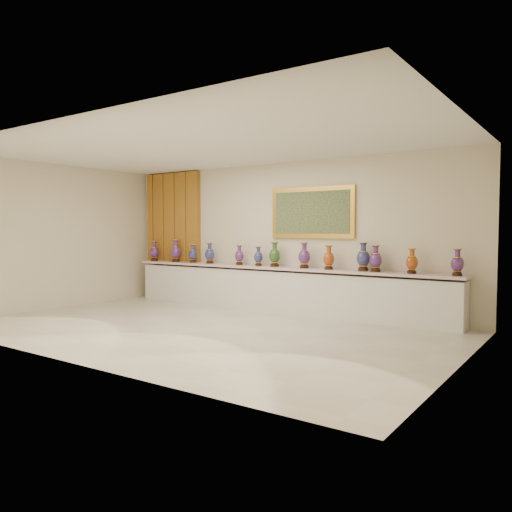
{
  "coord_description": "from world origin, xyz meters",
  "views": [
    {
      "loc": [
        5.35,
        -6.18,
        1.64
      ],
      "look_at": [
        -0.12,
        1.7,
        1.14
      ],
      "focal_mm": 35.0,
      "sensor_mm": 36.0,
      "label": 1
    }
  ],
  "objects": [
    {
      "name": "ground",
      "position": [
        0.0,
        0.0,
        0.0
      ],
      "size": [
        8.0,
        8.0,
        0.0
      ],
      "primitive_type": "plane",
      "color": "beige",
      "rests_on": "ground"
    },
    {
      "name": "vase_12",
      "position": [
        3.45,
        2.25,
        1.1
      ],
      "size": [
        0.26,
        0.26,
        0.44
      ],
      "rotation": [
        0.0,
        0.0,
        0.37
      ],
      "color": "black",
      "rests_on": "counter"
    },
    {
      "name": "vase_7",
      "position": [
        0.64,
        2.24,
        1.12
      ],
      "size": [
        0.29,
        0.29,
        0.5
      ],
      "rotation": [
        0.0,
        0.0,
        -0.34
      ],
      "color": "black",
      "rests_on": "counter"
    },
    {
      "name": "vase_11",
      "position": [
        2.72,
        2.24,
        1.09
      ],
      "size": [
        0.21,
        0.21,
        0.43
      ],
      "rotation": [
        0.0,
        0.0,
        0.08
      ],
      "color": "black",
      "rests_on": "counter"
    },
    {
      "name": "vase_1",
      "position": [
        -2.74,
        2.22,
        1.13
      ],
      "size": [
        0.25,
        0.25,
        0.52
      ],
      "rotation": [
        0.0,
        0.0,
        0.06
      ],
      "color": "black",
      "rests_on": "counter"
    },
    {
      "name": "vase_2",
      "position": [
        -2.23,
        2.25,
        1.09
      ],
      "size": [
        0.21,
        0.21,
        0.42
      ],
      "rotation": [
        0.0,
        0.0,
        0.09
      ],
      "color": "black",
      "rests_on": "counter"
    },
    {
      "name": "vase_6",
      "position": [
        -0.05,
        2.26,
        1.12
      ],
      "size": [
        0.28,
        0.28,
        0.5
      ],
      "rotation": [
        0.0,
        0.0,
        0.25
      ],
      "color": "black",
      "rests_on": "counter"
    },
    {
      "name": "vase_4",
      "position": [
        -0.94,
        2.26,
        1.09
      ],
      "size": [
        0.24,
        0.24,
        0.42
      ],
      "rotation": [
        0.0,
        0.0,
        -0.3
      ],
      "color": "black",
      "rests_on": "counter"
    },
    {
      "name": "vase_9",
      "position": [
        1.83,
        2.29,
        1.13
      ],
      "size": [
        0.3,
        0.3,
        0.52
      ],
      "rotation": [
        0.0,
        0.0,
        -0.3
      ],
      "color": "black",
      "rests_on": "counter"
    },
    {
      "name": "counter",
      "position": [
        0.0,
        2.27,
        0.44
      ],
      "size": [
        7.28,
        0.48,
        0.9
      ],
      "color": "white",
      "rests_on": "ground"
    },
    {
      "name": "vase_5",
      "position": [
        -0.45,
        2.25,
        1.08
      ],
      "size": [
        0.24,
        0.24,
        0.4
      ],
      "rotation": [
        0.0,
        0.0,
        0.41
      ],
      "color": "black",
      "rests_on": "counter"
    },
    {
      "name": "vase_3",
      "position": [
        -1.72,
        2.23,
        1.11
      ],
      "size": [
        0.25,
        0.25,
        0.46
      ],
      "rotation": [
        0.0,
        0.0,
        -0.22
      ],
      "color": "black",
      "rests_on": "counter"
    },
    {
      "name": "vase_0",
      "position": [
        -3.45,
        2.22,
        1.11
      ],
      "size": [
        0.29,
        0.29,
        0.47
      ],
      "rotation": [
        0.0,
        0.0,
        0.42
      ],
      "color": "black",
      "rests_on": "counter"
    },
    {
      "name": "vase_8",
      "position": [
        1.17,
        2.22,
        1.1
      ],
      "size": [
        0.26,
        0.26,
        0.45
      ],
      "rotation": [
        0.0,
        0.0,
        -0.25
      ],
      "color": "black",
      "rests_on": "counter"
    },
    {
      "name": "vase_10",
      "position": [
        2.08,
        2.24,
        1.11
      ],
      "size": [
        0.22,
        0.22,
        0.47
      ],
      "rotation": [
        0.0,
        0.0,
        0.02
      ],
      "color": "black",
      "rests_on": "counter"
    },
    {
      "name": "room",
      "position": [
        -2.43,
        2.44,
        1.58
      ],
      "size": [
        8.0,
        8.0,
        8.0
      ],
      "color": "beige",
      "rests_on": "ground"
    }
  ]
}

